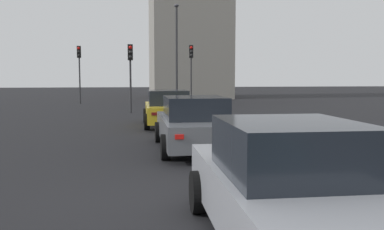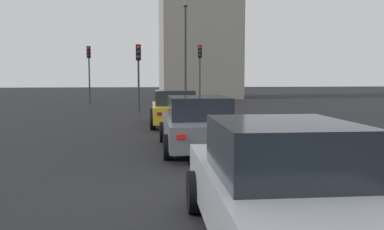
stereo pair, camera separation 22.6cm
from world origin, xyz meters
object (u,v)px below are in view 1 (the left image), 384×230
at_px(traffic_light_near_right, 191,62).
at_px(traffic_light_far_left, 130,64).
at_px(car_yellow_left_lead, 168,109).
at_px(car_grey_left_second, 194,124).
at_px(car_silver_left_third, 285,186).
at_px(street_lamp_kerbside, 177,46).
at_px(traffic_light_near_left, 79,63).

relative_size(traffic_light_near_right, traffic_light_far_left, 1.11).
distance_m(car_yellow_left_lead, car_grey_left_second, 5.79).
bearing_deg(car_yellow_left_lead, traffic_light_far_left, 14.20).
height_order(car_yellow_left_lead, traffic_light_far_left, traffic_light_far_left).
distance_m(car_silver_left_third, traffic_light_near_right, 24.66).
distance_m(car_yellow_left_lead, street_lamp_kerbside, 13.84).
bearing_deg(car_grey_left_second, traffic_light_far_left, 8.57).
bearing_deg(car_silver_left_third, car_grey_left_second, 1.86).
bearing_deg(car_grey_left_second, traffic_light_near_left, 15.52).
height_order(traffic_light_near_left, street_lamp_kerbside, street_lamp_kerbside).
height_order(car_silver_left_third, street_lamp_kerbside, street_lamp_kerbside).
relative_size(car_yellow_left_lead, traffic_light_far_left, 1.11).
xyz_separation_m(traffic_light_far_left, street_lamp_kerbside, (6.60, -3.47, 1.54)).
xyz_separation_m(car_grey_left_second, traffic_light_near_left, (21.05, 5.40, 2.44)).
relative_size(car_yellow_left_lead, street_lamp_kerbside, 0.59).
height_order(traffic_light_near_left, traffic_light_near_right, traffic_light_near_left).
relative_size(traffic_light_near_left, traffic_light_near_right, 1.02).
bearing_deg(traffic_light_near_right, car_yellow_left_lead, -7.47).
xyz_separation_m(traffic_light_near_right, traffic_light_far_left, (-5.30, 4.36, -0.28)).
xyz_separation_m(traffic_light_near_left, traffic_light_far_left, (-8.65, -3.78, -0.35)).
distance_m(car_yellow_left_lead, car_silver_left_third, 12.48).
bearing_deg(car_yellow_left_lead, car_grey_left_second, -176.72).
height_order(traffic_light_far_left, street_lamp_kerbside, street_lamp_kerbside).
xyz_separation_m(car_yellow_left_lead, street_lamp_kerbside, (13.21, -2.01, 3.63)).
height_order(car_yellow_left_lead, street_lamp_kerbside, street_lamp_kerbside).
xyz_separation_m(car_yellow_left_lead, car_grey_left_second, (-5.79, -0.16, 0.00)).
bearing_deg(street_lamp_kerbside, car_yellow_left_lead, 171.36).
relative_size(car_silver_left_third, street_lamp_kerbside, 0.56).
height_order(car_silver_left_third, traffic_light_near_left, traffic_light_near_left).
bearing_deg(traffic_light_near_left, traffic_light_far_left, 27.65).
bearing_deg(traffic_light_near_right, traffic_light_far_left, -33.22).
relative_size(car_yellow_left_lead, car_silver_left_third, 1.05).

